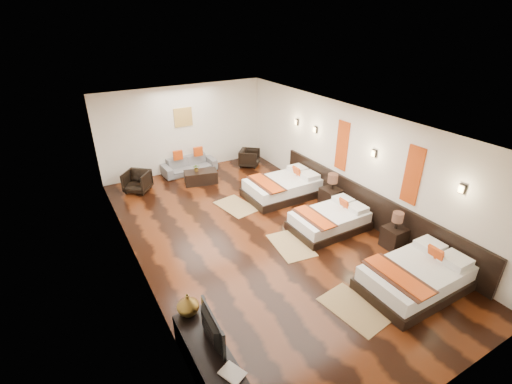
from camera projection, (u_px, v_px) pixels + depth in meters
floor at (257, 235)px, 8.77m from camera, size 5.50×9.50×0.01m
ceiling at (258, 121)px, 7.52m from camera, size 5.50×9.50×0.01m
back_wall at (184, 129)px, 11.82m from camera, size 5.50×0.01×2.80m
left_wall at (133, 213)px, 6.91m from camera, size 0.01×9.50×2.80m
right_wall at (349, 160)px, 9.38m from camera, size 0.01×9.50×2.80m
headboard_panel at (366, 206)px, 9.17m from camera, size 0.08×6.60×0.90m
bed_near at (416, 277)px, 6.98m from camera, size 2.09×1.31×0.80m
bed_mid at (330, 220)px, 8.93m from camera, size 1.87×1.17×0.71m
bed_far at (283, 187)px, 10.52m from camera, size 2.12×1.33×0.81m
nightstand_a at (394, 235)px, 8.22m from camera, size 0.45×0.45×0.89m
nightstand_b at (331, 196)px, 9.88m from camera, size 0.50×0.50×0.99m
jute_mat_near at (354, 309)px, 6.60m from camera, size 0.90×1.29×0.01m
jute_mat_mid at (291, 245)px, 8.39m from camera, size 0.90×1.29×0.01m
jute_mat_far at (236, 206)px, 10.06m from camera, size 0.95×1.31×0.01m
tv_console at (211, 364)px, 5.26m from camera, size 0.50×1.80×0.55m
tv at (207, 329)px, 5.17m from camera, size 0.16×0.86×0.49m
book at (226, 380)px, 4.71m from camera, size 0.35×0.39×0.03m
figurine at (188, 304)px, 5.69m from camera, size 0.42×0.42×0.37m
sofa at (189, 165)px, 12.09m from camera, size 1.81×0.79×0.52m
armchair_left at (137, 181)px, 10.78m from camera, size 0.97×0.97×0.63m
armchair_right at (250, 158)px, 12.57m from camera, size 0.90×0.90×0.59m
coffee_table at (201, 177)px, 11.34m from camera, size 1.09×0.72×0.40m
table_plant at (196, 168)px, 11.18m from camera, size 0.27×0.25×0.24m
orange_panel_a at (413, 175)px, 7.77m from camera, size 0.04×0.40×1.30m
orange_panel_b at (342, 146)px, 9.47m from camera, size 0.04×0.40×1.30m
sconce_near at (462, 189)px, 6.84m from camera, size 0.07×0.12×0.18m
sconce_mid at (374, 153)px, 8.54m from camera, size 0.07×0.12×0.18m
sconce_far at (315, 130)px, 10.24m from camera, size 0.07×0.12×0.18m
sconce_lounge at (297, 122)px, 10.94m from camera, size 0.07×0.12×0.18m
gold_artwork at (183, 117)px, 11.63m from camera, size 0.60×0.04×0.60m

